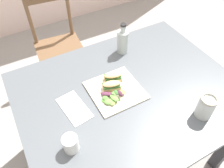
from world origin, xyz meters
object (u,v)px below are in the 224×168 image
Objects in this scene: bottle_cold_brew at (122,43)px; cup_extra_side at (71,144)px; sandwich_half_front at (112,86)px; chair_wooden_far at (59,46)px; mason_jar_iced_tea at (206,107)px; plate_lunch at (115,90)px; dining_table at (129,103)px; fork_on_napkin at (73,105)px; sandwich_half_back at (113,77)px.

bottle_cold_brew reaches higher than cup_extra_side.
bottle_cold_brew is 0.75m from cup_extra_side.
sandwich_half_front is 0.36m from bottle_cold_brew.
mason_jar_iced_tea is at bearing -73.56° from chair_wooden_far.
cup_extra_side is at bearing -148.88° from plate_lunch.
cup_extra_side is at bearing 167.57° from mason_jar_iced_tea.
plate_lunch is at bearing -45.84° from sandwich_half_front.
mason_jar_iced_tea reaches higher than sandwich_half_front.
plate_lunch is 0.04m from sandwich_half_front.
cup_extra_side reaches higher than dining_table.
fork_on_napkin is 0.88× the size of bottle_cold_brew.
bottle_cold_brew is at bearing 99.31° from mason_jar_iced_tea.
cup_extra_side reaches higher than sandwich_half_front.
chair_wooden_far is at bearing 75.86° from cup_extra_side.
fork_on_napkin is 0.54m from bottle_cold_brew.
sandwich_half_back is at bearing 71.65° from plate_lunch.
bottle_cold_brew is 1.63× the size of mason_jar_iced_tea.
bottle_cold_brew is at bearing 30.06° from fork_on_napkin.
sandwich_half_front is at bearing -130.11° from bottle_cold_brew.
sandwich_half_back is (0.09, -0.86, 0.33)m from chair_wooden_far.
cup_extra_side is at bearing -145.84° from sandwich_half_front.
cup_extra_side reaches higher than plate_lunch.
dining_table is at bearing -28.75° from plate_lunch.
sandwich_half_front is 0.40m from cup_extra_side.
chair_wooden_far is (-0.13, 0.97, -0.18)m from dining_table.
sandwich_half_back is 0.28m from fork_on_napkin.
plate_lunch reaches higher than fork_on_napkin.
dining_table is at bearing -9.89° from fork_on_napkin.
bottle_cold_brew is at bearing 49.89° from sandwich_half_front.
cup_extra_side reaches higher than sandwich_half_back.
sandwich_half_back is at bearing -84.31° from chair_wooden_far.
fork_on_napkin is 2.13× the size of cup_extra_side.
sandwich_half_front is 0.59× the size of fork_on_napkin.
mason_jar_iced_tea is at bearing -48.23° from sandwich_half_front.
cup_extra_side is (-0.29, -1.14, 0.34)m from chair_wooden_far.
bottle_cold_brew is (0.47, 0.27, 0.07)m from fork_on_napkin.
chair_wooden_far is 4.68× the size of fork_on_napkin.
mason_jar_iced_tea reaches higher than plate_lunch.
mason_jar_iced_tea is 1.49× the size of cup_extra_side.
cup_extra_side is (-0.35, -0.21, 0.04)m from plate_lunch.
mason_jar_iced_tea is 0.68m from cup_extra_side.
dining_table is 0.15m from plate_lunch.
bottle_cold_brew reaches higher than plate_lunch.
sandwich_half_front is at bearing 131.77° from mason_jar_iced_tea.
sandwich_half_back is at bearing 11.23° from fork_on_napkin.
chair_wooden_far is at bearing 93.80° from plate_lunch.
chair_wooden_far is 0.79m from bottle_cold_brew.
dining_table is at bearing 22.01° from cup_extra_side.
plate_lunch reaches higher than dining_table.
dining_table is 0.44m from mason_jar_iced_tea.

